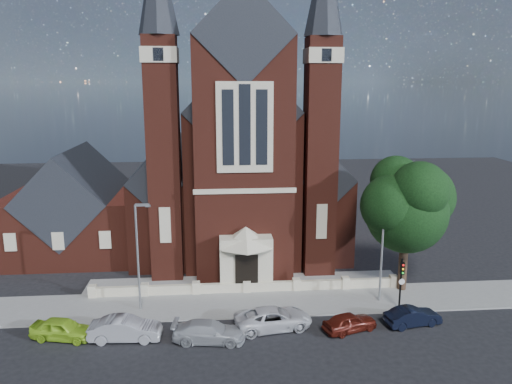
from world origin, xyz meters
TOP-DOWN VIEW (x-y plane):
  - ground at (0.00, 15.00)m, footprint 120.00×120.00m
  - pavement_strip at (0.00, 4.50)m, footprint 60.00×5.00m
  - forecourt_paving at (0.00, 8.50)m, footprint 26.00×3.00m
  - forecourt_wall at (0.00, 6.50)m, footprint 24.00×0.40m
  - church at (-0.00, 22.94)m, footprint 20.01×34.90m
  - parish_hall at (-16.00, 18.00)m, footprint 12.00×12.20m
  - street_tree at (12.60, 5.71)m, footprint 6.40×6.60m
  - street_lamp_left at (-7.91, 4.00)m, footprint 1.16×0.22m
  - street_lamp_right at (10.09, 4.00)m, footprint 1.16×0.22m
  - traffic_signal at (11.00, 2.43)m, footprint 0.28×0.42m
  - car_lime_van at (-12.46, 0.23)m, footprint 4.37×2.50m
  - car_silver_a at (-8.35, -0.26)m, footprint 4.71×1.82m
  - car_silver_b at (-2.93, -0.92)m, footprint 4.90×2.49m
  - car_white_suv at (1.43, 0.49)m, footprint 5.62×3.26m
  - car_dark_red at (6.51, -0.30)m, footprint 4.05×2.67m
  - car_navy at (11.05, 0.13)m, footprint 4.10×2.07m

SIDE VIEW (x-z plane):
  - ground at x=0.00m, z-range 0.00..0.00m
  - pavement_strip at x=0.00m, z-range -0.06..0.06m
  - forecourt_paving at x=0.00m, z-range -0.07..0.07m
  - forecourt_wall at x=0.00m, z-range -0.45..0.45m
  - car_dark_red at x=6.51m, z-range 0.00..1.28m
  - car_navy at x=11.05m, z-range 0.00..1.29m
  - car_silver_b at x=-2.93m, z-range 0.00..1.36m
  - car_lime_van at x=-12.46m, z-range 0.00..1.40m
  - car_white_suv at x=1.43m, z-range 0.00..1.47m
  - car_silver_a at x=-8.35m, z-range 0.00..1.53m
  - traffic_signal at x=11.00m, z-range 0.58..4.58m
  - parish_hall at x=-16.00m, z-range -1.11..9.13m
  - street_lamp_left at x=-7.91m, z-range 0.55..8.64m
  - street_lamp_right at x=10.09m, z-range 0.55..8.64m
  - street_tree at x=12.60m, z-range 1.61..12.31m
  - church at x=0.00m, z-range -6.41..22.79m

